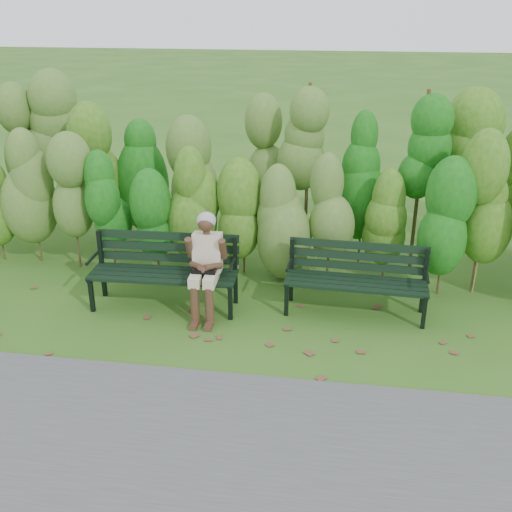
# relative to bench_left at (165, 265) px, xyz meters

# --- Properties ---
(ground) EXTENTS (80.00, 80.00, 0.00)m
(ground) POSITION_rel_bench_left_xyz_m (1.13, -0.43, -0.52)
(ground) COLOR #2C5A1A
(footpath) EXTENTS (60.00, 2.50, 0.01)m
(footpath) POSITION_rel_bench_left_xyz_m (1.13, -2.63, -0.51)
(footpath) COLOR #474749
(footpath) RESTS_ON ground
(hedge_band) EXTENTS (11.04, 1.67, 2.42)m
(hedge_band) POSITION_rel_bench_left_xyz_m (1.13, 1.43, 0.74)
(hedge_band) COLOR #47381E
(hedge_band) RESTS_ON ground
(leaf_litter) EXTENTS (5.64, 2.27, 0.01)m
(leaf_litter) POSITION_rel_bench_left_xyz_m (1.70, -0.47, -0.52)
(leaf_litter) COLOR brown
(leaf_litter) RESTS_ON ground
(bench_left) EXTENTS (1.78, 0.64, 0.88)m
(bench_left) POSITION_rel_bench_left_xyz_m (0.00, 0.00, 0.00)
(bench_left) COLOR black
(bench_left) RESTS_ON ground
(bench_right) EXTENTS (1.68, 0.61, 0.83)m
(bench_right) POSITION_rel_bench_left_xyz_m (2.29, 0.18, -0.03)
(bench_right) COLOR black
(bench_right) RESTS_ON ground
(seated_woman) EXTENTS (0.48, 0.71, 1.24)m
(seated_woman) POSITION_rel_bench_left_xyz_m (0.55, -0.16, 0.19)
(seated_woman) COLOR beige
(seated_woman) RESTS_ON ground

